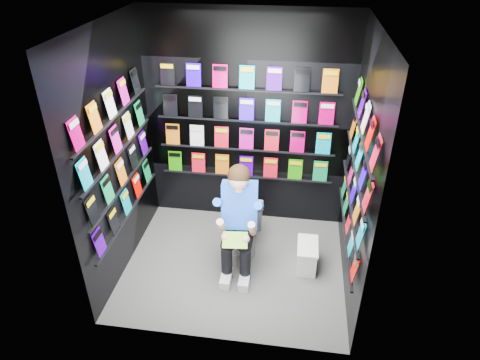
# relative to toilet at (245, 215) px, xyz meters

# --- Properties ---
(floor) EXTENTS (2.40, 2.40, 0.00)m
(floor) POSITION_rel_toilet_xyz_m (-0.05, -0.47, -0.37)
(floor) COLOR #565754
(floor) RESTS_ON ground
(ceiling) EXTENTS (2.40, 2.40, 0.00)m
(ceiling) POSITION_rel_toilet_xyz_m (-0.05, -0.47, 2.23)
(ceiling) COLOR white
(ceiling) RESTS_ON floor
(wall_back) EXTENTS (2.40, 0.04, 2.60)m
(wall_back) POSITION_rel_toilet_xyz_m (-0.05, 0.53, 0.93)
(wall_back) COLOR black
(wall_back) RESTS_ON floor
(wall_front) EXTENTS (2.40, 0.04, 2.60)m
(wall_front) POSITION_rel_toilet_xyz_m (-0.05, -1.47, 0.93)
(wall_front) COLOR black
(wall_front) RESTS_ON floor
(wall_left) EXTENTS (0.04, 2.00, 2.60)m
(wall_left) POSITION_rel_toilet_xyz_m (-1.25, -0.47, 0.93)
(wall_left) COLOR black
(wall_left) RESTS_ON floor
(wall_right) EXTENTS (0.04, 2.00, 2.60)m
(wall_right) POSITION_rel_toilet_xyz_m (1.15, -0.47, 0.93)
(wall_right) COLOR black
(wall_right) RESTS_ON floor
(comics_back) EXTENTS (2.10, 0.06, 1.37)m
(comics_back) POSITION_rel_toilet_xyz_m (-0.05, 0.50, 0.94)
(comics_back) COLOR red
(comics_back) RESTS_ON wall_back
(comics_left) EXTENTS (0.06, 1.70, 1.37)m
(comics_left) POSITION_rel_toilet_xyz_m (-1.22, -0.47, 0.94)
(comics_left) COLOR red
(comics_left) RESTS_ON wall_left
(comics_right) EXTENTS (0.06, 1.70, 1.37)m
(comics_right) POSITION_rel_toilet_xyz_m (1.12, -0.47, 0.94)
(comics_right) COLOR red
(comics_right) RESTS_ON wall_right
(toilet) EXTENTS (0.49, 0.79, 0.73)m
(toilet) POSITION_rel_toilet_xyz_m (0.00, 0.00, 0.00)
(toilet) COLOR silver
(toilet) RESTS_ON floor
(longbox) EXTENTS (0.20, 0.37, 0.28)m
(longbox) POSITION_rel_toilet_xyz_m (0.75, -0.37, -0.23)
(longbox) COLOR white
(longbox) RESTS_ON floor
(longbox_lid) EXTENTS (0.22, 0.39, 0.03)m
(longbox_lid) POSITION_rel_toilet_xyz_m (0.75, -0.37, -0.07)
(longbox_lid) COLOR white
(longbox_lid) RESTS_ON longbox
(reader) EXTENTS (0.58, 0.80, 1.38)m
(reader) POSITION_rel_toilet_xyz_m (-0.00, -0.38, 0.40)
(reader) COLOR blue
(reader) RESTS_ON toilet
(held_comic) EXTENTS (0.27, 0.17, 0.11)m
(held_comic) POSITION_rel_toilet_xyz_m (-0.00, -0.73, 0.21)
(held_comic) COLOR green
(held_comic) RESTS_ON reader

